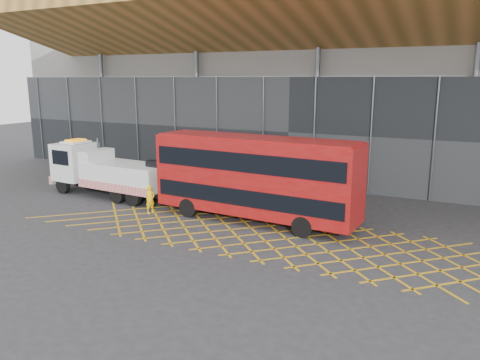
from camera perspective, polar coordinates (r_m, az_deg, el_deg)
The scene contains 6 objects.
ground_plane at distance 26.62m, azimuth -7.27°, elevation -5.04°, with size 120.00×120.00×0.00m, color #29292C.
road_markings at distance 24.05m, azimuth 3.92°, elevation -6.87°, with size 27.96×7.16×0.01m.
construction_building at distance 41.28m, azimuth 9.65°, elevation 13.64°, with size 55.00×23.97×18.00m.
recovery_truck at distance 33.01m, azimuth -16.06°, elevation 1.08°, with size 10.86×3.11×3.77m.
bus_towed at distance 25.85m, azimuth 1.79°, elevation 0.60°, with size 11.85×3.36×4.77m.
worker at distance 28.29m, azimuth -10.88°, elevation -2.32°, with size 0.62×0.41×1.71m, color yellow.
Camera 1 is at (14.45, -20.92, 7.88)m, focal length 35.00 mm.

